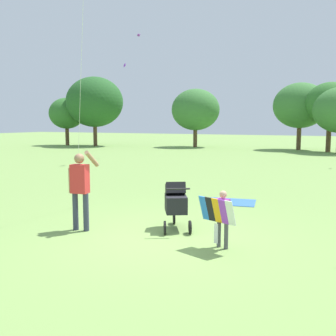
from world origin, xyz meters
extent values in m
plane|color=#75994C|center=(0.00, 0.00, 0.00)|extent=(120.00, 120.00, 0.00)
cylinder|color=brown|center=(-21.67, 23.04, 0.85)|extent=(0.36, 0.36, 1.70)
ellipsoid|color=#2D6628|center=(-21.67, 23.04, 3.11)|extent=(3.51, 3.16, 2.98)
cylinder|color=brown|center=(-18.51, 23.29, 0.97)|extent=(0.36, 0.36, 1.93)
ellipsoid|color=#235623|center=(-18.51, 23.29, 4.13)|extent=(5.49, 4.94, 4.67)
cylinder|color=brown|center=(-9.42, 25.99, 0.81)|extent=(0.36, 0.36, 1.62)
ellipsoid|color=#387033|center=(-9.42, 25.99, 3.38)|extent=(4.38, 3.94, 3.72)
cylinder|color=brown|center=(-0.46, 26.35, 0.94)|extent=(0.36, 0.36, 1.88)
ellipsoid|color=#387033|center=(-0.46, 26.35, 3.61)|extent=(4.32, 3.88, 3.67)
cylinder|color=brown|center=(1.86, 24.98, 1.14)|extent=(0.36, 0.36, 2.28)
ellipsoid|color=#2D6628|center=(1.86, 24.98, 3.72)|extent=(3.62, 3.26, 3.08)
cylinder|color=#4C4C51|center=(1.38, -0.15, 0.26)|extent=(0.08, 0.08, 0.52)
cylinder|color=#4C4C51|center=(1.23, -0.10, 0.26)|extent=(0.08, 0.08, 0.52)
cube|color=purple|center=(1.31, -0.13, 0.72)|extent=(0.26, 0.21, 0.39)
cylinder|color=tan|center=(1.44, -0.17, 0.69)|extent=(0.06, 0.06, 0.35)
cylinder|color=tan|center=(1.17, -0.08, 0.69)|extent=(0.06, 0.06, 0.35)
sphere|color=tan|center=(1.31, -0.13, 1.00)|extent=(0.14, 0.14, 0.14)
cube|color=white|center=(1.52, -0.39, 0.73)|extent=(0.19, 0.20, 0.46)
cube|color=purple|center=(1.39, -0.34, 0.73)|extent=(0.19, 0.20, 0.46)
cube|color=#F4A319|center=(1.25, -0.30, 0.73)|extent=(0.19, 0.20, 0.46)
cube|color=black|center=(1.11, -0.25, 0.73)|extent=(0.19, 0.20, 0.46)
cube|color=blue|center=(0.97, -0.20, 0.73)|extent=(0.19, 0.20, 0.46)
cube|color=white|center=(1.24, -0.31, 0.31)|extent=(0.08, 0.04, 0.36)
cylinder|color=#33384C|center=(-1.89, -0.33, 0.40)|extent=(0.12, 0.12, 0.81)
cylinder|color=#33384C|center=(-1.64, -0.29, 0.40)|extent=(0.12, 0.12, 0.81)
cube|color=red|center=(-1.76, -0.31, 1.11)|extent=(0.38, 0.26, 0.61)
cylinder|color=#A37556|center=(-1.98, -0.34, 1.07)|extent=(0.09, 0.09, 0.54)
cylinder|color=#A37556|center=(-1.56, -0.15, 1.53)|extent=(0.15, 0.50, 0.38)
sphere|color=#A37556|center=(-1.76, -0.31, 1.54)|extent=(0.21, 0.21, 0.21)
cylinder|color=black|center=(-0.18, 1.01, 0.14)|extent=(0.17, 0.26, 0.28)
cylinder|color=black|center=(-0.01, 0.18, 0.14)|extent=(0.17, 0.26, 0.28)
cylinder|color=black|center=(0.44, 0.44, 0.14)|extent=(0.17, 0.26, 0.28)
cube|color=black|center=(0.02, 0.64, 0.56)|extent=(0.70, 0.77, 0.36)
cube|color=black|center=(-0.04, 0.75, 0.86)|extent=(0.57, 0.57, 0.35)
cylinder|color=black|center=(0.25, 0.24, 0.96)|extent=(0.44, 0.27, 0.04)
cylinder|color=silver|center=(-2.42, 0.67, 3.43)|extent=(1.83, 1.67, 6.87)
cube|color=purple|center=(-17.85, 27.66, 8.03)|extent=(0.40, 0.31, 0.47)
cube|color=purple|center=(-13.31, 22.60, 9.59)|extent=(0.33, 0.30, 0.20)
cube|color=#3366B2|center=(0.34, 3.85, 0.01)|extent=(1.48, 1.21, 0.02)
camera|label=1|loc=(3.32, -6.72, 2.30)|focal=41.06mm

